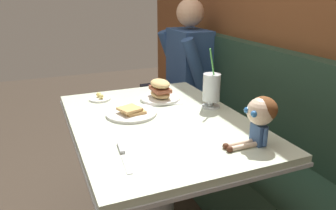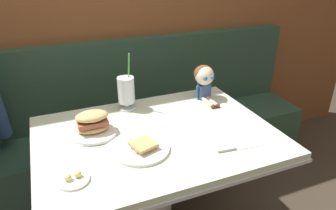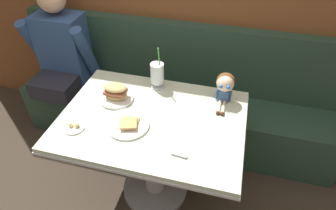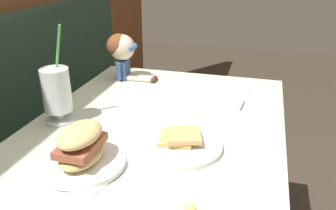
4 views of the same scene
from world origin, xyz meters
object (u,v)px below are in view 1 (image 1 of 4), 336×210
(milkshake_glass, at_px, (211,89))
(butter_knife, at_px, (122,152))
(seated_doll, at_px, (261,114))
(toast_plate, at_px, (132,113))
(sandwich_plate, at_px, (160,92))
(butter_saucer, at_px, (100,98))
(diner_patron, at_px, (184,67))

(milkshake_glass, height_order, butter_knife, milkshake_glass)
(seated_doll, bearing_deg, butter_knife, -104.33)
(toast_plate, bearing_deg, milkshake_glass, 82.35)
(sandwich_plate, bearing_deg, seated_doll, 13.49)
(milkshake_glass, relative_size, sandwich_plate, 1.39)
(butter_knife, bearing_deg, sandwich_plate, 145.79)
(butter_saucer, xyz_separation_m, seated_doll, (0.80, 0.47, 0.12))
(diner_patron, bearing_deg, toast_plate, -39.22)
(sandwich_plate, height_order, butter_knife, sandwich_plate)
(milkshake_glass, distance_m, seated_doll, 0.45)
(seated_doll, bearing_deg, diner_patron, 166.98)
(milkshake_glass, distance_m, butter_saucer, 0.63)
(butter_saucer, bearing_deg, diner_patron, 124.92)
(sandwich_plate, bearing_deg, butter_knife, -34.21)
(toast_plate, bearing_deg, seated_doll, 36.65)
(toast_plate, xyz_separation_m, milkshake_glass, (0.06, 0.41, 0.09))
(sandwich_plate, bearing_deg, toast_plate, -53.00)
(diner_patron, bearing_deg, butter_saucer, -55.08)
(butter_knife, relative_size, diner_patron, 0.29)
(sandwich_plate, relative_size, butter_saucer, 1.88)
(toast_plate, bearing_deg, butter_knife, -21.64)
(butter_knife, bearing_deg, butter_saucer, 175.67)
(butter_saucer, distance_m, diner_patron, 0.95)
(seated_doll, xyz_separation_m, diner_patron, (-1.34, 0.31, -0.13))
(milkshake_glass, distance_m, butter_knife, 0.65)
(sandwich_plate, height_order, seated_doll, seated_doll)
(butter_saucer, bearing_deg, milkshake_glass, 55.60)
(milkshake_glass, xyz_separation_m, butter_knife, (0.31, -0.56, -0.10))
(milkshake_glass, bearing_deg, seated_doll, -4.99)
(butter_saucer, relative_size, seated_doll, 0.55)
(toast_plate, relative_size, butter_knife, 1.06)
(sandwich_plate, xyz_separation_m, butter_knife, (0.53, -0.36, -0.04))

